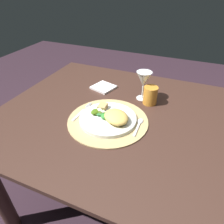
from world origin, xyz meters
TOP-DOWN VIEW (x-y plane):
  - ground_plane at (0.00, 0.00)m, footprint 6.00×6.00m
  - dining_table at (0.00, 0.00)m, footprint 1.13×1.02m
  - placemat at (0.01, -0.08)m, footprint 0.38×0.38m
  - dinner_plate at (0.01, -0.08)m, footprint 0.27×0.27m
  - pasta_serving at (0.06, -0.09)m, footprint 0.16×0.16m
  - salad_greens at (-0.03, -0.08)m, footprint 0.10×0.08m
  - bread_piece at (-0.04, -0.03)m, footprint 0.04×0.05m
  - fork at (-0.14, -0.08)m, footprint 0.02×0.17m
  - spoon at (0.16, -0.05)m, footprint 0.03×0.14m
  - napkin at (-0.15, 0.21)m, footprint 0.15×0.15m
  - wine_glass at (0.10, 0.19)m, footprint 0.08×0.08m
  - amber_tumbler at (0.15, 0.15)m, footprint 0.07×0.07m

SIDE VIEW (x-z plane):
  - ground_plane at x=0.00m, z-range 0.00..0.00m
  - dining_table at x=0.00m, z-range 0.20..0.91m
  - placemat at x=0.01m, z-range 0.71..0.72m
  - napkin at x=-0.15m, z-range 0.71..0.72m
  - spoon at x=0.16m, z-range 0.72..0.72m
  - fork at x=-0.14m, z-range 0.72..0.72m
  - dinner_plate at x=0.01m, z-range 0.72..0.73m
  - salad_greens at x=-0.03m, z-range 0.73..0.76m
  - bread_piece at x=-0.04m, z-range 0.73..0.76m
  - pasta_serving at x=0.06m, z-range 0.73..0.78m
  - amber_tumbler at x=0.15m, z-range 0.71..0.81m
  - wine_glass at x=0.10m, z-range 0.75..0.91m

